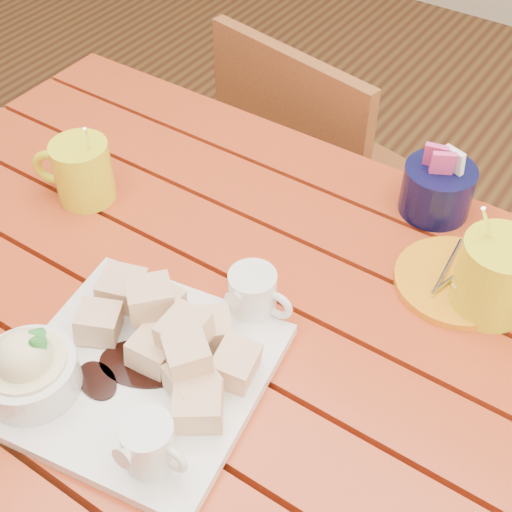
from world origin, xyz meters
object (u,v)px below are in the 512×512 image
Objects in this scene: chair_far at (316,184)px; dessert_plate at (119,366)px; orange_saucer at (457,282)px; table at (225,364)px; coffee_mug_left at (81,170)px; coffee_mug_right at (497,277)px.

dessert_plate is at bearing 113.41° from chair_far.
table is at bearing -136.60° from orange_saucer.
table is at bearing -36.03° from coffee_mug_left.
table is at bearing 77.20° from dessert_plate.
orange_saucer is (-0.05, 0.01, -0.05)m from coffee_mug_right.
dessert_plate is at bearing -102.80° from table.
coffee_mug_right is (0.31, 0.35, 0.02)m from dessert_plate.
coffee_mug_right reaches higher than table.
table is at bearing 119.28° from chair_far.
dessert_plate reaches higher than table.
dessert_plate is at bearing -125.55° from orange_saucer.
dessert_plate reaches higher than chair_far.
orange_saucer is at bearing 147.76° from chair_far.
coffee_mug_right reaches higher than dessert_plate.
coffee_mug_right is at bearing -16.20° from orange_saucer.
coffee_mug_left is at bearing -155.61° from coffee_mug_right.
chair_far is at bearing 108.60° from table.
dessert_plate is 0.86m from chair_far.
coffee_mug_left is at bearing 166.53° from table.
coffee_mug_right is 0.73m from chair_far.
coffee_mug_right reaches higher than chair_far.
chair_far is at bearing 137.08° from orange_saucer.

